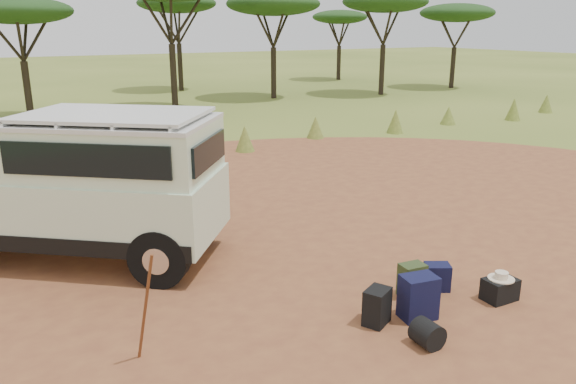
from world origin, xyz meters
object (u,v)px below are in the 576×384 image
walking_staff (145,308)px  backpack_navy (418,297)px  backpack_black (377,307)px  hard_case (500,290)px  safari_vehicle (79,189)px  duffel_navy (437,277)px  backpack_olive (412,280)px

walking_staff → backpack_navy: 3.48m
backpack_black → hard_case: bearing=-37.0°
backpack_black → hard_case: size_ratio=1.07×
walking_staff → backpack_black: (2.81, -0.59, -0.45)m
backpack_navy → hard_case: size_ratio=1.31×
safari_vehicle → duffel_navy: bearing=-3.7°
backpack_olive → duffel_navy: size_ratio=1.22×
backpack_black → duffel_navy: 1.42m
safari_vehicle → backpack_black: safari_vehicle is taller
walking_staff → backpack_black: size_ratio=2.95×
duffel_navy → hard_case: size_ratio=0.87×
safari_vehicle → duffel_navy: safari_vehicle is taller
backpack_olive → hard_case: bearing=-30.2°
backpack_black → backpack_olive: (0.92, 0.37, -0.00)m
safari_vehicle → backpack_black: size_ratio=10.42×
backpack_olive → duffel_navy: bearing=1.8°
backpack_olive → hard_case: backpack_olive is taller
safari_vehicle → backpack_olive: safari_vehicle is taller
safari_vehicle → hard_case: size_ratio=11.12×
walking_staff → hard_case: walking_staff is taller
backpack_black → backpack_navy: backpack_navy is taller
backpack_black → duffel_navy: backpack_black is taller
safari_vehicle → backpack_navy: (3.39, -4.32, -0.87)m
backpack_navy → duffel_navy: (0.81, 0.49, -0.10)m
backpack_black → duffel_navy: bearing=-12.9°
safari_vehicle → hard_case: 6.62m
walking_staff → duffel_navy: bearing=-25.6°
safari_vehicle → hard_case: (4.73, -4.51, -1.01)m
backpack_olive → safari_vehicle: bearing=140.3°
duffel_navy → safari_vehicle: bearing=167.0°
walking_staff → backpack_black: walking_staff is taller
walking_staff → hard_case: bearing=-33.3°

